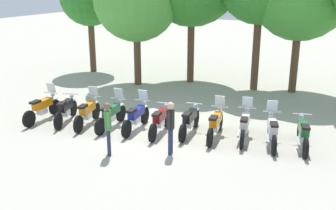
% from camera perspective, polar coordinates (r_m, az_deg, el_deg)
% --- Properties ---
extents(ground_plane, '(80.00, 80.00, 0.00)m').
position_cam_1_polar(ground_plane, '(14.40, -0.91, -3.95)').
color(ground_plane, '#ADA899').
extents(motorcycle_0, '(0.62, 2.19, 1.37)m').
position_cam_1_polar(motorcycle_0, '(16.21, -17.51, -0.36)').
color(motorcycle_0, black).
rests_on(motorcycle_0, ground_plane).
extents(motorcycle_1, '(0.91, 2.10, 0.99)m').
position_cam_1_polar(motorcycle_1, '(15.77, -14.41, -0.64)').
color(motorcycle_1, black).
rests_on(motorcycle_1, ground_plane).
extents(motorcycle_2, '(0.75, 2.15, 1.37)m').
position_cam_1_polar(motorcycle_2, '(15.26, -11.43, -0.98)').
color(motorcycle_2, black).
rests_on(motorcycle_2, ground_plane).
extents(motorcycle_3, '(0.62, 2.19, 1.37)m').
position_cam_1_polar(motorcycle_3, '(14.85, -8.12, -1.33)').
color(motorcycle_3, black).
rests_on(motorcycle_3, ground_plane).
extents(motorcycle_4, '(0.62, 2.19, 1.37)m').
position_cam_1_polar(motorcycle_4, '(14.53, -4.55, -1.63)').
color(motorcycle_4, black).
rests_on(motorcycle_4, ground_plane).
extents(motorcycle_5, '(0.63, 2.18, 0.99)m').
position_cam_1_polar(motorcycle_5, '(14.15, -1.12, -2.18)').
color(motorcycle_5, black).
rests_on(motorcycle_5, ground_plane).
extents(motorcycle_6, '(0.62, 2.19, 0.99)m').
position_cam_1_polar(motorcycle_6, '(14.13, 3.12, -2.23)').
color(motorcycle_6, black).
rests_on(motorcycle_6, ground_plane).
extents(motorcycle_7, '(0.62, 2.18, 1.37)m').
position_cam_1_polar(motorcycle_7, '(13.87, 6.82, -2.66)').
color(motorcycle_7, black).
rests_on(motorcycle_7, ground_plane).
extents(motorcycle_8, '(0.69, 2.17, 1.37)m').
position_cam_1_polar(motorcycle_8, '(13.88, 10.92, -2.85)').
color(motorcycle_8, black).
rests_on(motorcycle_8, ground_plane).
extents(motorcycle_9, '(0.87, 2.11, 1.37)m').
position_cam_1_polar(motorcycle_9, '(13.65, 14.68, -3.47)').
color(motorcycle_9, black).
rests_on(motorcycle_9, ground_plane).
extents(motorcycle_10, '(0.82, 2.13, 0.99)m').
position_cam_1_polar(motorcycle_10, '(13.71, 18.74, -3.83)').
color(motorcycle_10, black).
rests_on(motorcycle_10, ground_plane).
extents(person_0, '(0.32, 0.36, 1.72)m').
position_cam_1_polar(person_0, '(12.41, -8.58, -2.79)').
color(person_0, '#232D4C').
rests_on(person_0, ground_plane).
extents(person_1, '(0.26, 0.41, 1.71)m').
position_cam_1_polar(person_1, '(12.35, 0.36, -2.72)').
color(person_1, '#232D4C').
rests_on(person_1, ground_plane).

